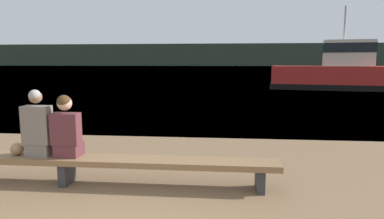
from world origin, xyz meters
TOP-DOWN VIEW (x-y plane):
  - water_surface at (0.00, 125.80)m, footprint 240.00×240.00m
  - far_shoreline at (0.00, 147.90)m, footprint 600.00×12.00m
  - bench_main at (-1.07, 2.33)m, footprint 6.61×0.47m
  - person_left at (-1.50, 2.33)m, footprint 0.42×0.36m
  - person_right at (-1.04, 2.33)m, footprint 0.42×0.37m
  - shopping_bag at (-1.89, 2.35)m, footprint 0.20×0.22m
  - tugboat_red at (9.33, 21.89)m, footprint 9.61×4.90m

SIDE VIEW (x-z plane):
  - water_surface at x=0.00m, z-range 0.00..0.00m
  - bench_main at x=-1.07m, z-range 0.14..0.58m
  - shopping_bag at x=-1.89m, z-range 0.44..0.64m
  - person_right at x=-1.04m, z-range 0.39..1.37m
  - person_left at x=-1.50m, z-range 0.37..1.42m
  - tugboat_red at x=9.33m, z-range -1.75..3.87m
  - far_shoreline at x=0.00m, z-range 0.00..9.26m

